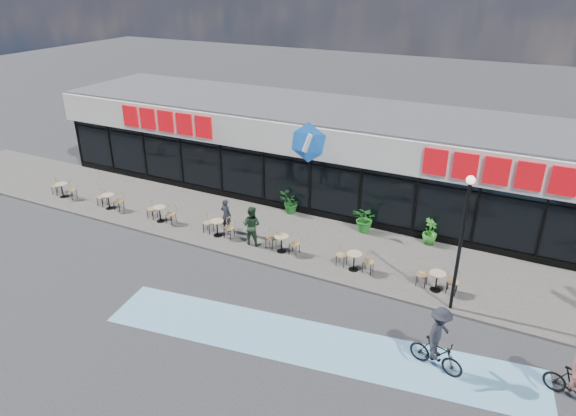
{
  "coord_description": "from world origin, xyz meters",
  "views": [
    {
      "loc": [
        9.08,
        -13.48,
        10.83
      ],
      "look_at": [
        0.58,
        3.5,
        2.0
      ],
      "focal_mm": 32.0,
      "sensor_mm": 36.0,
      "label": 1
    }
  ],
  "objects_px": {
    "potted_plant_left": "(290,203)",
    "patron_right": "(252,225)",
    "patron_left": "(226,215)",
    "lamp_post": "(462,233)",
    "potted_plant_mid": "(366,219)",
    "cyclist_a": "(438,342)",
    "potted_plant_right": "(430,232)",
    "bistro_set_0": "(63,188)"
  },
  "relations": [
    {
      "from": "potted_plant_left",
      "to": "patron_right",
      "type": "distance_m",
      "value": 3.5
    },
    {
      "from": "cyclist_a",
      "to": "lamp_post",
      "type": "bearing_deg",
      "value": 92.38
    },
    {
      "from": "potted_plant_left",
      "to": "patron_left",
      "type": "distance_m",
      "value": 3.4
    },
    {
      "from": "potted_plant_left",
      "to": "patron_left",
      "type": "xyz_separation_m",
      "value": [
        -1.76,
        -2.9,
        0.22
      ]
    },
    {
      "from": "potted_plant_right",
      "to": "cyclist_a",
      "type": "xyz_separation_m",
      "value": [
        1.85,
        -7.51,
        0.3
      ]
    },
    {
      "from": "potted_plant_right",
      "to": "patron_right",
      "type": "distance_m",
      "value": 7.64
    },
    {
      "from": "patron_left",
      "to": "potted_plant_right",
      "type": "bearing_deg",
      "value": -154.35
    },
    {
      "from": "cyclist_a",
      "to": "potted_plant_left",
      "type": "bearing_deg",
      "value": 138.57
    },
    {
      "from": "patron_right",
      "to": "cyclist_a",
      "type": "distance_m",
      "value": 9.59
    },
    {
      "from": "potted_plant_left",
      "to": "potted_plant_right",
      "type": "distance_m",
      "value": 6.72
    },
    {
      "from": "lamp_post",
      "to": "patron_right",
      "type": "xyz_separation_m",
      "value": [
        -8.55,
        0.91,
        -2.08
      ]
    },
    {
      "from": "lamp_post",
      "to": "patron_left",
      "type": "relative_size",
      "value": 3.25
    },
    {
      "from": "potted_plant_mid",
      "to": "potted_plant_left",
      "type": "bearing_deg",
      "value": 177.16
    },
    {
      "from": "potted_plant_left",
      "to": "patron_left",
      "type": "bearing_deg",
      "value": -121.25
    },
    {
      "from": "patron_right",
      "to": "cyclist_a",
      "type": "height_order",
      "value": "cyclist_a"
    },
    {
      "from": "lamp_post",
      "to": "potted_plant_mid",
      "type": "height_order",
      "value": "lamp_post"
    },
    {
      "from": "potted_plant_left",
      "to": "potted_plant_right",
      "type": "xyz_separation_m",
      "value": [
        6.72,
        -0.05,
        0.03
      ]
    },
    {
      "from": "patron_right",
      "to": "potted_plant_left",
      "type": "bearing_deg",
      "value": -95.16
    },
    {
      "from": "potted_plant_mid",
      "to": "potted_plant_right",
      "type": "distance_m",
      "value": 2.85
    },
    {
      "from": "patron_left",
      "to": "cyclist_a",
      "type": "distance_m",
      "value": 11.34
    },
    {
      "from": "lamp_post",
      "to": "patron_left",
      "type": "height_order",
      "value": "lamp_post"
    },
    {
      "from": "patron_right",
      "to": "bistro_set_0",
      "type": "bearing_deg",
      "value": -3.68
    },
    {
      "from": "bistro_set_0",
      "to": "potted_plant_left",
      "type": "bearing_deg",
      "value": 16.76
    },
    {
      "from": "potted_plant_right",
      "to": "cyclist_a",
      "type": "bearing_deg",
      "value": -76.14
    },
    {
      "from": "patron_left",
      "to": "patron_right",
      "type": "height_order",
      "value": "patron_right"
    },
    {
      "from": "potted_plant_mid",
      "to": "patron_left",
      "type": "bearing_deg",
      "value": -154.3
    },
    {
      "from": "potted_plant_left",
      "to": "potted_plant_mid",
      "type": "distance_m",
      "value": 3.88
    },
    {
      "from": "lamp_post",
      "to": "patron_right",
      "type": "relative_size",
      "value": 2.82
    },
    {
      "from": "potted_plant_left",
      "to": "potted_plant_right",
      "type": "bearing_deg",
      "value": -0.46
    },
    {
      "from": "potted_plant_right",
      "to": "patron_left",
      "type": "xyz_separation_m",
      "value": [
        -8.48,
        -2.85,
        0.19
      ]
    },
    {
      "from": "bistro_set_0",
      "to": "patron_left",
      "type": "distance_m",
      "value": 9.69
    },
    {
      "from": "bistro_set_0",
      "to": "potted_plant_left",
      "type": "distance_m",
      "value": 11.94
    },
    {
      "from": "bistro_set_0",
      "to": "cyclist_a",
      "type": "height_order",
      "value": "cyclist_a"
    },
    {
      "from": "potted_plant_left",
      "to": "potted_plant_right",
      "type": "height_order",
      "value": "potted_plant_right"
    },
    {
      "from": "bistro_set_0",
      "to": "potted_plant_right",
      "type": "relative_size",
      "value": 1.35
    },
    {
      "from": "potted_plant_mid",
      "to": "potted_plant_right",
      "type": "bearing_deg",
      "value": 2.77
    },
    {
      "from": "potted_plant_right",
      "to": "patron_left",
      "type": "bearing_deg",
      "value": -161.44
    },
    {
      "from": "potted_plant_left",
      "to": "bistro_set_0",
      "type": "bearing_deg",
      "value": -163.24
    },
    {
      "from": "patron_left",
      "to": "cyclist_a",
      "type": "relative_size",
      "value": 0.71
    },
    {
      "from": "potted_plant_right",
      "to": "patron_right",
      "type": "xyz_separation_m",
      "value": [
        -6.82,
        -3.43,
        0.31
      ]
    },
    {
      "from": "lamp_post",
      "to": "potted_plant_left",
      "type": "distance_m",
      "value": 9.82
    },
    {
      "from": "potted_plant_mid",
      "to": "patron_left",
      "type": "distance_m",
      "value": 6.25
    }
  ]
}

